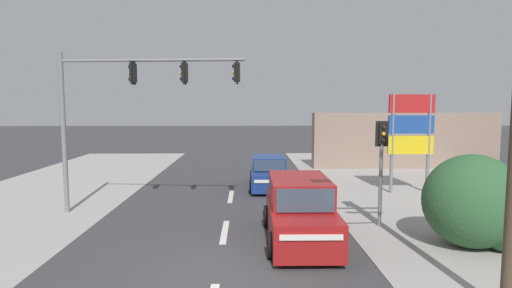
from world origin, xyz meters
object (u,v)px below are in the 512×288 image
at_px(pedestal_signal_right_kerb, 381,155).
at_px(suv_kerbside_parked, 300,211).
at_px(shopping_plaza_sign, 411,129).
at_px(sedan_receding_far, 269,174).
at_px(traffic_signal_mast, 125,98).

bearing_deg(pedestal_signal_right_kerb, suv_kerbside_parked, -156.32).
bearing_deg(shopping_plaza_sign, suv_kerbside_parked, -133.06).
distance_m(sedan_receding_far, suv_kerbside_parked, 7.76).
bearing_deg(shopping_plaza_sign, traffic_signal_mast, -164.62).
height_order(pedestal_signal_right_kerb, shopping_plaza_sign, shopping_plaza_sign).
bearing_deg(suv_kerbside_parked, shopping_plaza_sign, 46.94).
xyz_separation_m(traffic_signal_mast, pedestal_signal_right_kerb, (8.94, -1.81, -1.94)).
distance_m(traffic_signal_mast, shopping_plaza_sign, 12.55).
bearing_deg(pedestal_signal_right_kerb, shopping_plaza_sign, 58.93).
xyz_separation_m(traffic_signal_mast, suv_kerbside_parked, (6.07, -3.07, -3.47)).
height_order(shopping_plaza_sign, suv_kerbside_parked, shopping_plaza_sign).
bearing_deg(shopping_plaza_sign, sedan_receding_far, 168.08).
bearing_deg(suv_kerbside_parked, sedan_receding_far, 93.72).
bearing_deg(sedan_receding_far, shopping_plaza_sign, -11.92).
relative_size(traffic_signal_mast, suv_kerbside_parked, 1.51).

